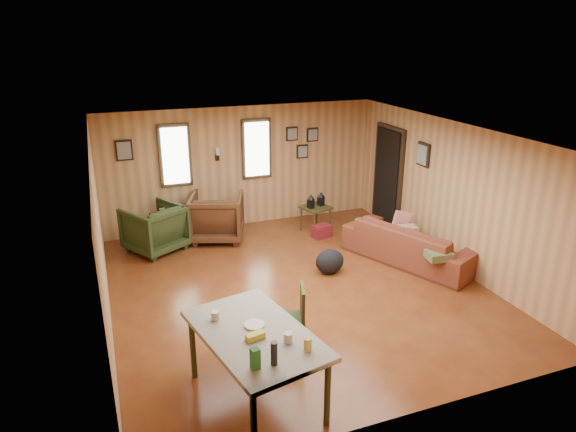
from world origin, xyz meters
name	(u,v)px	position (x,y,z in m)	size (l,w,h in m)	color
room	(301,208)	(0.17, 0.27, 1.21)	(5.54, 6.04, 2.44)	brown
sofa	(411,237)	(2.18, 0.23, 0.45)	(2.31, 0.67, 0.90)	brown
recliner_brown	(217,215)	(-0.69, 2.37, 0.49)	(0.96, 0.89, 0.98)	#472915
recliner_green	(155,226)	(-1.86, 2.24, 0.47)	(0.91, 0.85, 0.93)	#283518
end_table	(170,224)	(-1.56, 2.42, 0.41)	(0.69, 0.65, 0.74)	#363819
side_table	(316,205)	(1.21, 2.08, 0.54)	(0.62, 0.62, 0.79)	#363819
cooler	(321,231)	(1.20, 1.76, 0.12)	(0.39, 0.31, 0.24)	maroon
backpack	(330,261)	(0.69, 0.29, 0.21)	(0.55, 0.46, 0.41)	black
sofa_pillows	(421,239)	(2.22, 0.01, 0.50)	(0.60, 1.65, 0.34)	brown
dining_table	(255,339)	(-1.35, -2.23, 0.76)	(1.30, 1.81, 1.08)	gray
dining_chair	(294,315)	(-0.63, -1.50, 0.49)	(0.49, 0.49, 0.87)	#283518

